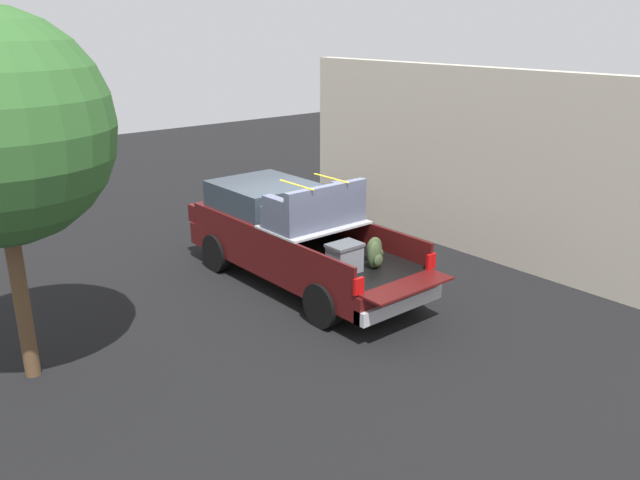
{
  "coord_description": "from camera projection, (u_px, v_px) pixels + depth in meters",
  "views": [
    {
      "loc": [
        -9.57,
        7.51,
        5.07
      ],
      "look_at": [
        -0.6,
        0.0,
        1.1
      ],
      "focal_mm": 36.21,
      "sensor_mm": 36.0,
      "label": 1
    }
  ],
  "objects": [
    {
      "name": "building_facade",
      "position": [
        475.0,
        163.0,
        14.37
      ],
      "size": [
        10.37,
        0.36,
        4.16
      ],
      "primitive_type": "cube",
      "color": "beige",
      "rests_on": "ground_plane"
    },
    {
      "name": "trash_can",
      "position": [
        316.0,
        203.0,
        17.11
      ],
      "size": [
        0.6,
        0.6,
        0.98
      ],
      "color": "#2D2D33",
      "rests_on": "ground_plane"
    },
    {
      "name": "pickup_truck",
      "position": [
        289.0,
        234.0,
        13.1
      ],
      "size": [
        6.05,
        2.06,
        2.23
      ],
      "color": "#470F0F",
      "rests_on": "ground_plane"
    },
    {
      "name": "ground_plane",
      "position": [
        301.0,
        284.0,
        13.14
      ],
      "size": [
        40.0,
        40.0,
        0.0
      ],
      "primitive_type": "plane",
      "color": "black"
    }
  ]
}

